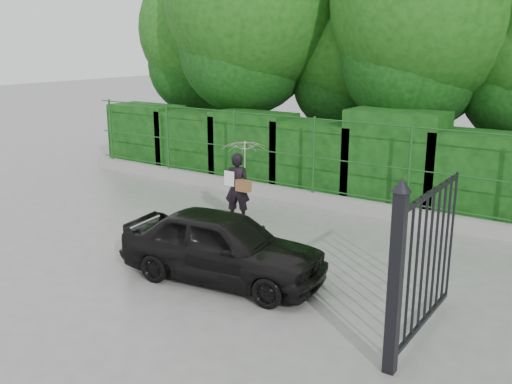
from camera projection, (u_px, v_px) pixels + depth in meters
The scene contains 8 objects.
ground at pixel (170, 259), 10.20m from camera, with size 80.00×80.00×0.00m, color gray.
kerb at pixel (298, 196), 13.75m from camera, with size 14.00×0.25×0.30m, color #9E9E99.
fence at pixel (307, 154), 13.36m from camera, with size 14.13×0.06×1.80m.
hedge at pixel (322, 156), 14.28m from camera, with size 14.20×1.20×2.25m.
trees at pixel (404, 7), 14.55m from camera, with size 17.10×6.15×8.08m.
gate at pixel (410, 265), 6.80m from camera, with size 0.22×2.33×2.36m.
woman at pixel (242, 168), 11.99m from camera, with size 0.94×0.95×1.78m.
car at pixel (223, 246), 9.19m from camera, with size 1.37×3.41×1.16m, color black.
Camera 1 is at (6.67, -7.00, 3.79)m, focal length 40.00 mm.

